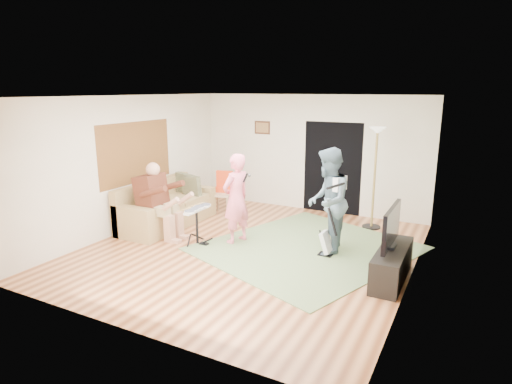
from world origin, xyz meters
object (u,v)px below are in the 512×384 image
television (391,226)px  torchiere_lamp (376,160)px  guitarist (328,201)px  drum_kit (197,228)px  sofa (164,211)px  dining_chair (223,198)px  tv_cabinet (392,264)px  guitar_spare (327,242)px  singer (236,199)px

television → torchiere_lamp: bearing=108.2°
guitarist → television: size_ratio=1.71×
drum_kit → television: 3.49m
sofa → guitarist: size_ratio=1.23×
dining_chair → television: television is taller
dining_chair → tv_cabinet: bearing=-38.2°
guitarist → tv_cabinet: bearing=49.2°
sofa → television: television is taller
torchiere_lamp → guitar_spare: bearing=-100.1°
sofa → torchiere_lamp: 4.50m
guitar_spare → tv_cabinet: bearing=-21.6°
tv_cabinet → guitar_spare: bearing=158.4°
singer → tv_cabinet: (2.90, -0.35, -0.59)m
drum_kit → dining_chair: size_ratio=0.75×
television → sofa: bearing=173.2°
sofa → drum_kit: 1.46m
singer → torchiere_lamp: size_ratio=0.81×
guitarist → tv_cabinet: guitarist is taller
dining_chair → tv_cabinet: (4.17, -1.92, -0.09)m
sofa → torchiere_lamp: torchiere_lamp is taller
tv_cabinet → drum_kit: bearing=-178.7°
singer → tv_cabinet: singer is taller
television → dining_chair: bearing=155.0°
sofa → drum_kit: size_ratio=3.15×
tv_cabinet → torchiere_lamp: bearing=109.3°
television → drum_kit: bearing=-178.7°
singer → dining_chair: singer is taller
singer → guitar_spare: size_ratio=1.92×
drum_kit → dining_chair: (-0.67, 2.00, 0.03)m
singer → television: size_ratio=1.55×
guitar_spare → torchiere_lamp: (0.34, 1.92, 1.18)m
guitarist → tv_cabinet: (1.24, -0.64, -0.68)m
singer → torchiere_lamp: torchiere_lamp is taller
drum_kit → torchiere_lamp: 3.80m
drum_kit → guitarist: (2.26, 0.72, 0.61)m
guitar_spare → television: television is taller
guitar_spare → television: (1.13, -0.47, 0.60)m
drum_kit → television: (3.45, 0.08, 0.53)m
sofa → dining_chair: dining_chair is taller
singer → torchiere_lamp: 2.97m
guitarist → torchiere_lamp: size_ratio=0.89×
singer → guitar_spare: singer is taller
dining_chair → tv_cabinet: 4.59m
torchiere_lamp → television: size_ratio=1.92×
sofa → dining_chair: bearing=64.7°
torchiere_lamp → dining_chair: (-3.33, -0.47, -1.09)m
television → tv_cabinet: bearing=0.0°
sofa → television: (4.75, -0.57, 0.54)m
torchiere_lamp → tv_cabinet: torchiere_lamp is taller
sofa → singer: size_ratio=1.35×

